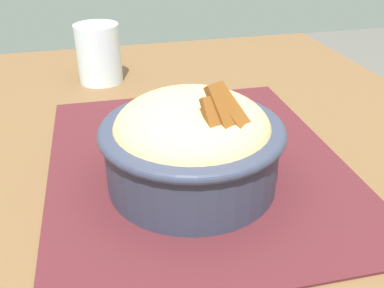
% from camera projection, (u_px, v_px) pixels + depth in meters
% --- Properties ---
extents(table, '(1.02, 0.80, 0.74)m').
position_uv_depth(table, '(203.00, 209.00, 0.60)').
color(table, brown).
rests_on(table, ground_plane).
extents(placemat, '(0.44, 0.37, 0.00)m').
position_uv_depth(placemat, '(196.00, 162.00, 0.53)').
color(placemat, '#47191E').
rests_on(placemat, table).
extents(bowl, '(0.24, 0.24, 0.13)m').
position_uv_depth(bowl, '(192.00, 141.00, 0.46)').
color(bowl, '#2D3347').
rests_on(bowl, placemat).
extents(fork, '(0.02, 0.13, 0.00)m').
position_uv_depth(fork, '(193.00, 122.00, 0.62)').
color(fork, silver).
rests_on(fork, placemat).
extents(drinking_glass, '(0.08, 0.08, 0.10)m').
position_uv_depth(drinking_glass, '(99.00, 57.00, 0.76)').
color(drinking_glass, silver).
rests_on(drinking_glass, table).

